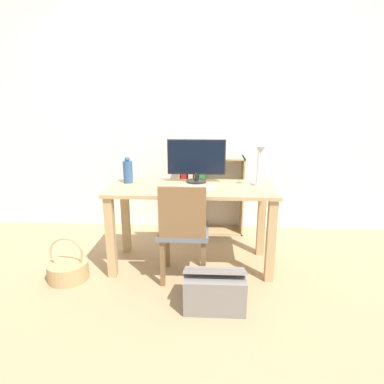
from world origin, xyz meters
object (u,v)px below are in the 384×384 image
monitor (196,159)px  desk_lamp (259,162)px  keyboard (196,188)px  bookshelf (200,194)px  vase (128,171)px  basket (68,269)px  chair (184,229)px  storage_box (215,290)px

monitor → desk_lamp: size_ratio=1.48×
keyboard → desk_lamp: desk_lamp is taller
bookshelf → vase: bearing=-132.4°
desk_lamp → basket: (-1.59, -0.35, -0.86)m
monitor → chair: monitor is taller
storage_box → basket: bearing=164.9°
keyboard → vase: 0.65m
basket → bookshelf: bearing=46.4°
keyboard → storage_box: 0.85m
desk_lamp → bookshelf: 1.06m
monitor → vase: bearing=-174.6°
chair → desk_lamp: bearing=36.3°
bookshelf → storage_box: size_ratio=1.96×
monitor → vase: 0.62m
monitor → storage_box: size_ratio=1.18×
monitor → keyboard: 0.31m
bookshelf → basket: size_ratio=2.33×
monitor → basket: monitor is taller
keyboard → basket: size_ratio=0.90×
monitor → storage_box: bearing=-78.7°
vase → bookshelf: bearing=47.6°
keyboard → basket: (-1.06, -0.26, -0.65)m
desk_lamp → chair: (-0.62, -0.31, -0.49)m
desk_lamp → storage_box: (-0.37, -0.68, -0.81)m
desk_lamp → basket: desk_lamp is taller
monitor → bookshelf: 0.81m
desk_lamp → chair: 0.85m
chair → basket: size_ratio=2.24×
chair → storage_box: 0.54m
chair → basket: 1.03m
bookshelf → storage_box: bookshelf is taller
keyboard → storage_box: bearing=-74.8°
keyboard → chair: bearing=-112.3°
keyboard → basket: keyboard is taller
desk_lamp → bookshelf: bearing=123.6°
vase → desk_lamp: desk_lamp is taller
bookshelf → keyboard: bearing=-90.9°
desk_lamp → chair: bearing=-153.2°
monitor → desk_lamp: monitor is taller
keyboard → storage_box: size_ratio=0.76×
vase → desk_lamp: size_ratio=0.68×
vase → basket: size_ratio=0.64×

